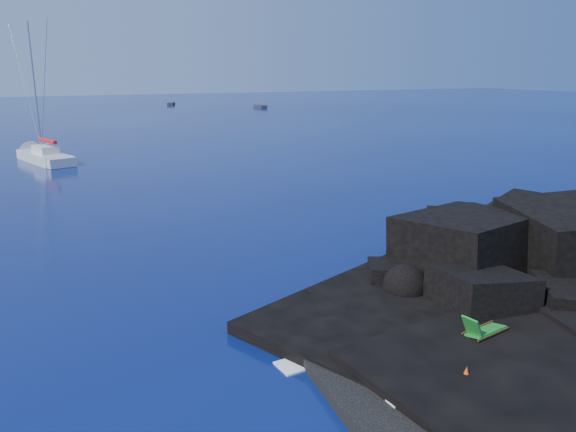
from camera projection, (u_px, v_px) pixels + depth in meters
name	position (u px, v px, depth m)	size (l,w,h in m)	color
ground	(331.00, 416.00, 14.85)	(400.00, 400.00, 0.00)	#040A3D
headland	(572.00, 294.00, 22.86)	(24.00, 24.00, 3.60)	black
beach	(451.00, 369.00, 17.15)	(8.50, 6.00, 0.70)	black
surf_foam	(380.00, 311.00, 21.29)	(10.00, 8.00, 0.06)	white
sailboat	(45.00, 162.00, 55.54)	(2.68, 12.77, 13.39)	silver
deck_chair	(486.00, 325.00, 18.07)	(1.66, 0.72, 1.14)	#1B7B26
towel	(411.00, 391.00, 15.30)	(1.74, 0.83, 0.05)	white
sunbather	(411.00, 387.00, 15.26)	(1.66, 0.41, 0.22)	tan
marker_cone	(466.00, 375.00, 15.71)	(0.33, 0.33, 0.50)	#FF4A0D
distant_boat_a	(171.00, 105.00, 143.98)	(1.41, 4.54, 0.61)	#242429
distant_boat_b	(260.00, 108.00, 133.84)	(1.52, 4.87, 0.65)	#2A2B30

